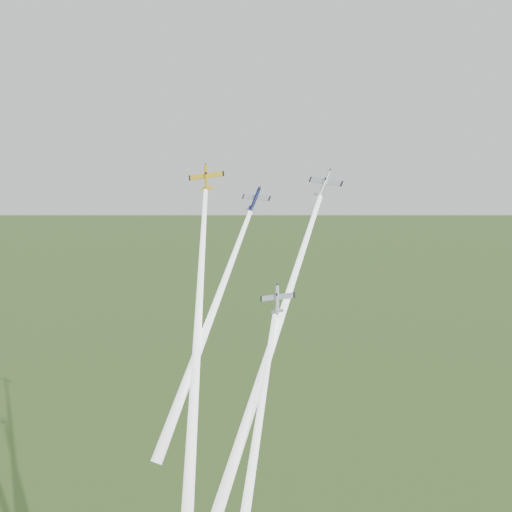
# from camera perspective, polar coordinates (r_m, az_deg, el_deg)

# --- Properties ---
(plane_yellow) EXTENTS (10.12, 7.77, 8.20)m
(plane_yellow) POSITION_cam_1_polar(r_m,az_deg,el_deg) (145.84, -4.43, 6.97)
(plane_yellow) COLOR gold
(smoke_trail_yellow) EXTENTS (15.35, 39.81, 55.68)m
(smoke_trail_yellow) POSITION_cam_1_polar(r_m,az_deg,el_deg) (129.83, -5.21, -6.83)
(smoke_trail_yellow) COLOR white
(plane_navy) EXTENTS (8.15, 6.48, 6.50)m
(plane_navy) POSITION_cam_1_polar(r_m,az_deg,el_deg) (140.08, -0.08, 5.10)
(plane_navy) COLOR #0D143A
(smoke_trail_navy) EXTENTS (9.73, 33.58, 45.58)m
(smoke_trail_navy) POSITION_cam_1_polar(r_m,az_deg,el_deg) (130.32, -4.41, -6.41)
(smoke_trail_navy) COLOR white
(plane_silver_right) EXTENTS (9.10, 6.78, 7.56)m
(plane_silver_right) POSITION_cam_1_polar(r_m,az_deg,el_deg) (135.85, 6.12, 6.45)
(plane_silver_right) COLOR #B1B7C0
(smoke_trail_silver_right) EXTENTS (10.88, 41.27, 56.31)m
(smoke_trail_silver_right) POSITION_cam_1_polar(r_m,az_deg,el_deg) (122.69, 1.31, -8.26)
(smoke_trail_silver_right) COLOR white
(plane_silver_low) EXTENTS (8.26, 5.47, 7.42)m
(plane_silver_low) POSITION_cam_1_polar(r_m,az_deg,el_deg) (124.49, 1.90, -3.85)
(plane_silver_low) COLOR #AFB7BE
(smoke_trail_silver_low) EXTENTS (5.52, 36.72, 49.34)m
(smoke_trail_silver_low) POSITION_cam_1_polar(r_m,az_deg,el_deg) (116.83, -0.45, -18.90)
(smoke_trail_silver_low) COLOR white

